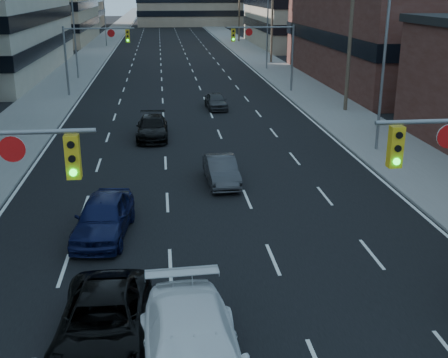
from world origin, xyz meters
TOP-DOWN VIEW (x-y plane):
  - road_surface at (0.00, 130.00)m, footprint 18.00×300.00m
  - sidewalk_left at (-11.50, 130.00)m, footprint 5.00×300.00m
  - sidewalk_right at (11.50, 130.00)m, footprint 5.00×300.00m
  - storefront_right_mid at (24.00, 50.00)m, footprint 20.00×30.00m
  - office_right_far at (25.00, 88.00)m, footprint 22.00×28.00m
  - bg_block_right at (32.00, 130.00)m, footprint 22.00×22.00m
  - signal_far_left at (-7.68, 45.00)m, footprint 6.09×0.33m
  - signal_far_right at (7.68, 45.00)m, footprint 6.09×0.33m
  - utility_pole_block at (12.20, 36.00)m, footprint 2.20×0.28m
  - utility_pole_midblock at (12.20, 66.00)m, footprint 2.20×0.28m
  - utility_pole_distant at (12.20, 96.00)m, footprint 2.20×0.28m
  - streetlight_left_mid at (-10.34, 55.00)m, footprint 2.03×0.22m
  - streetlight_left_far at (-10.34, 90.00)m, footprint 2.03×0.22m
  - streetlight_right_near at (10.34, 25.00)m, footprint 2.03×0.22m
  - streetlight_right_far at (10.34, 60.00)m, footprint 2.03×0.22m
  - black_pickup at (-3.64, 7.56)m, footprint 2.52×5.21m
  - white_van at (-1.38, 5.63)m, footprint 2.71×6.11m
  - sedan_blue at (-4.26, 14.71)m, footprint 2.41×4.89m
  - sedan_grey_center at (0.87, 20.33)m, footprint 1.58×4.07m
  - sedan_black_far at (-2.54, 29.49)m, footprint 2.01×4.81m
  - sedan_grey_right at (2.37, 38.18)m, footprint 1.73×3.86m

SIDE VIEW (x-z plane):
  - road_surface at x=0.00m, z-range 0.00..0.02m
  - sidewalk_left at x=-11.50m, z-range 0.00..0.15m
  - sidewalk_right at x=11.50m, z-range 0.00..0.15m
  - sedan_grey_right at x=2.37m, z-range 0.00..1.29m
  - sedan_grey_center at x=0.87m, z-range 0.00..1.32m
  - sedan_black_far at x=-2.54m, z-range 0.00..1.39m
  - black_pickup at x=-3.64m, z-range 0.00..1.43m
  - sedan_blue at x=-4.26m, z-range 0.00..1.61m
  - white_van at x=-1.38m, z-range 0.00..1.74m
  - signal_far_left at x=-7.68m, z-range 1.30..7.30m
  - signal_far_right at x=7.68m, z-range 1.30..7.30m
  - storefront_right_mid at x=24.00m, z-range 0.00..9.00m
  - streetlight_left_mid at x=-10.34m, z-range 0.55..9.55m
  - streetlight_left_far at x=-10.34m, z-range 0.55..9.55m
  - streetlight_right_near at x=10.34m, z-range 0.55..9.55m
  - streetlight_right_far at x=10.34m, z-range 0.55..9.55m
  - utility_pole_block at x=12.20m, z-range 0.28..11.28m
  - utility_pole_midblock at x=12.20m, z-range 0.28..11.28m
  - utility_pole_distant at x=12.20m, z-range 0.28..11.28m
  - bg_block_right at x=32.00m, z-range 0.00..12.00m
  - office_right_far at x=25.00m, z-range 0.00..14.00m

